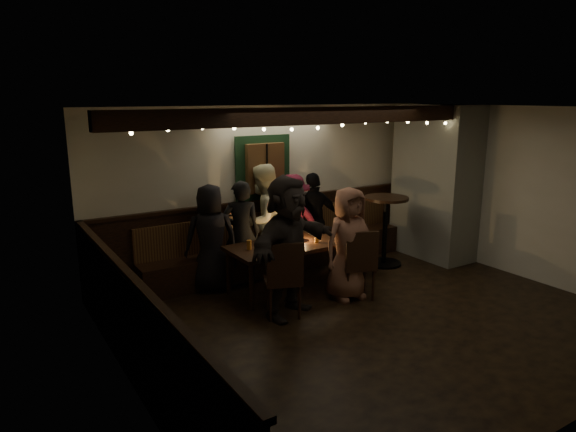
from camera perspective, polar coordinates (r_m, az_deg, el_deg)
room at (r=8.03m, az=8.77°, el=1.08°), size 6.02×5.01×2.62m
dining_table at (r=7.34m, az=0.83°, el=-3.44°), size 1.96×0.84×0.85m
chair_near_left at (r=6.42m, az=-0.49°, el=-6.58°), size 0.59×0.59×1.01m
chair_near_right at (r=7.06m, az=7.92°, el=-4.93°), size 0.58×0.58×0.99m
chair_end at (r=8.06m, az=7.97°, el=-3.16°), size 0.47×0.47×0.86m
high_top at (r=8.55m, az=10.76°, el=-0.66°), size 0.72×0.72×1.14m
person_a at (r=7.37m, az=-8.56°, el=-2.43°), size 0.87×0.69×1.54m
person_b at (r=7.58m, az=-5.21°, el=-1.85°), size 0.67×0.57×1.55m
person_c at (r=7.87m, az=-2.84°, el=-0.54°), size 1.04×0.94×1.74m
person_d at (r=7.99m, az=0.44°, el=-0.95°), size 1.11×0.76×1.57m
person_e at (r=8.34m, az=2.86°, el=-0.44°), size 0.95×0.52×1.55m
person_f at (r=6.42m, az=-0.03°, el=-3.41°), size 1.75×1.15×1.81m
person_g at (r=7.03m, az=6.71°, el=-3.07°), size 0.77×0.50×1.56m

